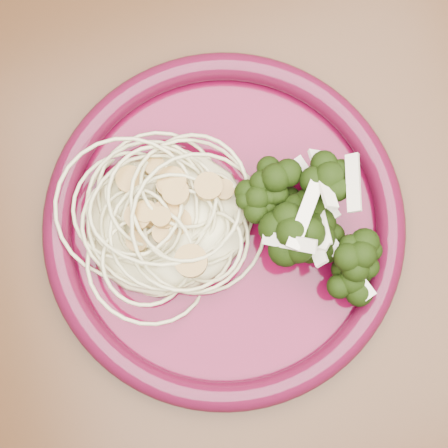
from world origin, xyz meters
TOP-DOWN VIEW (x-y plane):
  - dining_table at (0.00, 0.00)m, footprint 1.20×0.80m
  - dinner_plate at (-0.11, -0.00)m, footprint 0.40×0.40m
  - spaghetti_pile at (-0.15, 0.02)m, footprint 0.18×0.17m
  - scallop_cluster at (-0.15, 0.02)m, footprint 0.16×0.16m
  - broccoli_pile at (-0.05, -0.02)m, footprint 0.14×0.17m
  - onion_garnish at (-0.05, -0.02)m, footprint 0.10×0.11m

SIDE VIEW (x-z plane):
  - dining_table at x=0.00m, z-range 0.28..1.03m
  - dinner_plate at x=-0.11m, z-range 0.75..0.77m
  - spaghetti_pile at x=-0.15m, z-range 0.76..0.79m
  - broccoli_pile at x=-0.05m, z-range 0.76..0.81m
  - scallop_cluster at x=-0.15m, z-range 0.79..0.83m
  - onion_garnish at x=-0.05m, z-range 0.79..0.84m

